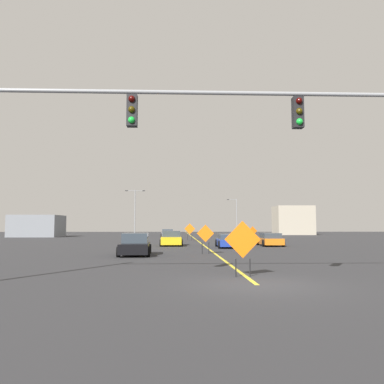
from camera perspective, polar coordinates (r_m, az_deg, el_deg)
name	(u,v)px	position (r m, az deg, el deg)	size (l,w,h in m)	color
ground	(257,285)	(13.19, 9.41, -13.11)	(213.56, 213.56, 0.00)	#2D2D30
road_centre_stripe	(191,236)	(72.18, -0.11, -6.36)	(0.16, 118.64, 0.01)	yellow
traffic_signal_assembly	(141,124)	(13.26, -7.40, 9.71)	(16.65, 0.44, 6.98)	gray
street_lamp_far_left	(135,209)	(69.42, -8.23, -2.41)	(3.44, 0.24, 8.10)	gray
street_lamp_near_right	(236,214)	(90.34, 6.36, -3.23)	(2.25, 0.24, 7.92)	gray
construction_sign_left_shoulder	(243,242)	(15.10, 7.31, -7.12)	(1.39, 0.16, 2.08)	orange
construction_sign_left_lane	(205,235)	(26.83, 1.96, -6.24)	(1.15, 0.33, 1.96)	orange
construction_sign_right_lane	(253,232)	(48.25, 8.74, -5.70)	(1.11, 0.18, 1.81)	orange
construction_sign_median_near	(190,230)	(50.95, -0.33, -5.45)	(1.37, 0.35, 2.17)	orange
car_black_approaching	(135,245)	(26.02, -8.21, -7.56)	(2.16, 4.43, 1.42)	black
car_orange_mid	(270,240)	(38.04, 11.18, -6.74)	(2.07, 4.35, 1.21)	orange
car_silver_far	(167,233)	(65.75, -3.57, -5.98)	(2.35, 4.56, 1.29)	#B7BABF
car_yellow_distant	(171,239)	(37.84, -3.01, -6.76)	(2.13, 4.27, 1.40)	gold
car_blue_passing	(228,241)	(34.69, 5.27, -7.05)	(2.10, 4.48, 1.16)	#1E389E
roadside_building_east	(293,220)	(84.49, 14.38, -3.98)	(7.54, 5.88, 5.91)	#B2A893
roadside_building_west	(37,226)	(71.57, -21.42, -4.59)	(7.76, 6.83, 3.63)	gray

